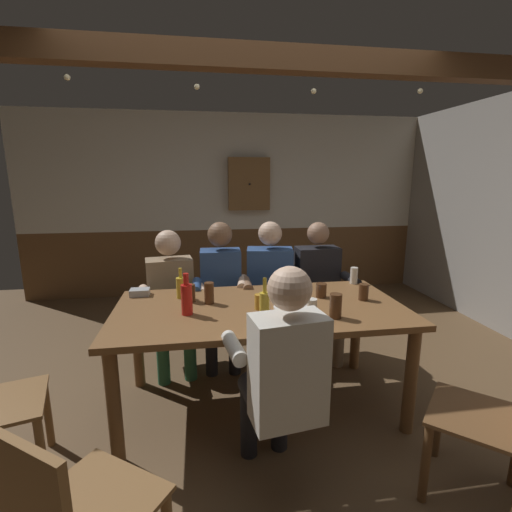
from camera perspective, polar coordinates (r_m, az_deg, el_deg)
The scene contains 27 objects.
ground_plane at distance 2.77m, azimuth 1.12°, elevation -23.71°, with size 6.87×6.87×0.00m, color brown.
back_wall_upper at distance 5.15m, azimuth -4.62°, elevation 12.81°, with size 5.44×0.12×1.55m, color silver.
back_wall_wainscot at distance 5.28m, azimuth -4.39°, elevation -0.64°, with size 5.44×0.12×0.90m, color brown.
ceiling_beam at distance 2.69m, azimuth -0.08°, elevation 28.47°, with size 4.90×0.14×0.16m, color brown.
dining_table at distance 2.56m, azimuth 0.67°, elevation -9.79°, with size 1.96×0.99×0.76m.
person_0 at distance 3.21m, azimuth -13.08°, elevation -5.66°, with size 0.56×0.57×1.19m.
person_1 at distance 3.21m, azimuth -5.45°, elevation -4.80°, with size 0.50×0.53×1.25m.
person_2 at distance 3.27m, azimuth 2.17°, elevation -4.43°, with size 0.58×0.59×1.24m.
person_3 at distance 3.38m, azimuth 9.76°, elevation -4.31°, with size 0.53×0.50×1.23m.
person_4 at distance 1.92m, azimuth 4.04°, elevation -17.56°, with size 0.52×0.54×1.23m.
chair_empty_near_right at distance 2.28m, azimuth 33.55°, elevation -20.27°, with size 0.62×0.62×0.88m.
condiment_caddy at distance 2.87m, azimuth -17.64°, elevation -5.40°, with size 0.14×0.10×0.05m, color #B2B7BC.
plate_0 at distance 2.82m, azimuth 4.40°, elevation -5.49°, with size 0.24×0.24×0.01m, color white.
plate_1 at distance 2.49m, azimuth 5.71°, elevation -8.00°, with size 0.26×0.26×0.01m, color white.
bottle_0 at distance 2.39m, azimuth -10.73°, elevation -6.44°, with size 0.07×0.07×0.27m.
bottle_1 at distance 2.72m, azimuth -11.61°, elevation -4.75°, with size 0.07×0.07×0.22m.
bottle_2 at distance 2.14m, azimuth 1.34°, elevation -8.28°, with size 0.06×0.06×0.30m.
pint_glass_0 at distance 2.35m, azimuth 12.30°, elevation -7.60°, with size 0.08×0.08×0.16m, color #4C2D19.
pint_glass_1 at distance 2.73m, azimuth 10.13°, elevation -5.28°, with size 0.08×0.08×0.10m, color #4C2D19.
pint_glass_2 at distance 2.33m, azimuth 8.66°, elevation -8.07°, with size 0.07×0.07×0.12m, color white.
pint_glass_3 at distance 2.63m, azimuth -10.18°, elevation -5.69°, with size 0.07×0.07×0.13m, color #4C2D19.
pint_glass_4 at distance 2.45m, azimuth 0.48°, elevation -7.15°, with size 0.06×0.06×0.10m, color gold.
pint_glass_5 at distance 2.74m, azimuth 16.40°, elevation -5.41°, with size 0.07×0.07×0.12m, color #4C2D19.
pint_glass_6 at distance 2.57m, azimuth -7.31°, elevation -5.75°, with size 0.07×0.07×0.15m, color #4C2D19.
pint_glass_7 at distance 3.13m, azimuth 15.00°, elevation -2.95°, with size 0.06×0.06×0.14m, color white.
wall_dart_cabinet at distance 5.05m, azimuth -1.11°, elevation 11.15°, with size 0.56×0.15×0.70m.
string_lights at distance 2.60m, azimuth 0.11°, elevation 25.31°, with size 3.85×0.04×0.11m.
Camera 1 is at (-0.40, -2.21, 1.63)m, focal length 25.69 mm.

